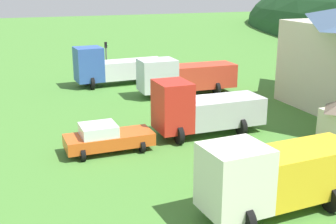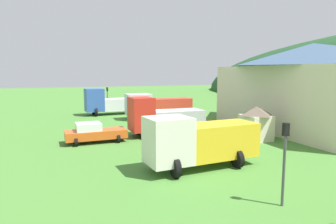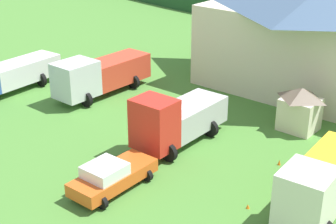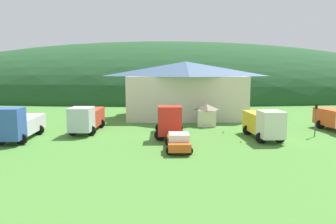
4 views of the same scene
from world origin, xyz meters
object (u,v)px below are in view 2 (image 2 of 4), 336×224
heavy_rig_striped (198,140)px  traffic_light_west (107,97)px  tow_truck_silver (156,105)px  depot_building (311,85)px  traffic_cone_mid_row (154,159)px  play_shed_cream (256,123)px  service_pickup_orange (94,133)px  traffic_cone_near_pickup (211,149)px  box_truck_blue (111,102)px  traffic_light_east (285,155)px  crane_truck_red (161,117)px

heavy_rig_striped → traffic_light_west: bearing=-92.9°
tow_truck_silver → depot_building: bearing=135.4°
heavy_rig_striped → traffic_cone_mid_row: (-2.79, -1.85, -1.71)m
play_shed_cream → service_pickup_orange: (-4.07, -13.04, -0.67)m
play_shed_cream → tow_truck_silver: 15.20m
traffic_cone_near_pickup → play_shed_cream: bearing=105.1°
tow_truck_silver → service_pickup_orange: tow_truck_silver is taller
play_shed_cream → traffic_cone_mid_row: play_shed_cream is taller
box_truck_blue → traffic_light_east: size_ratio=2.31×
tow_truck_silver → traffic_cone_mid_row: 18.01m
traffic_cone_mid_row → traffic_light_west: bearing=177.1°
heavy_rig_striped → service_pickup_orange: (-9.16, -4.93, -0.88)m
depot_building → play_shed_cream: (2.28, -8.32, -2.96)m
heavy_rig_striped → traffic_light_west: size_ratio=1.96×
heavy_rig_striped → service_pickup_orange: heavy_rig_striped is taller
crane_truck_red → traffic_cone_mid_row: size_ratio=15.03×
traffic_cone_mid_row → crane_truck_red: bearing=156.5°
depot_building → box_truck_blue: size_ratio=2.20×
play_shed_cream → crane_truck_red: (-4.87, -6.84, 0.18)m
tow_truck_silver → traffic_light_west: size_ratio=2.27×
traffic_light_east → crane_truck_red: bearing=179.3°
box_truck_blue → traffic_light_west: traffic_light_west is taller
depot_building → crane_truck_red: (-2.60, -15.16, -2.78)m
box_truck_blue → service_pickup_orange: size_ratio=1.70×
depot_building → heavy_rig_striped: depot_building is taller
crane_truck_red → service_pickup_orange: size_ratio=1.40×
box_truck_blue → tow_truck_silver: 7.41m
tow_truck_silver → crane_truck_red: (9.77, -2.77, 0.01)m
play_shed_cream → traffic_cone_near_pickup: size_ratio=4.53×
depot_building → traffic_light_west: (-20.78, -16.96, -2.19)m
service_pickup_orange → crane_truck_red: bearing=-173.7°
heavy_rig_striped → traffic_cone_mid_row: bearing=-60.5°
depot_building → box_truck_blue: bearing=-137.0°
box_truck_blue → service_pickup_orange: bearing=71.3°
box_truck_blue → heavy_rig_striped: box_truck_blue is taller
depot_building → box_truck_blue: 25.02m
play_shed_cream → crane_truck_red: crane_truck_red is taller
traffic_light_east → traffic_cone_near_pickup: traffic_light_east is taller
box_truck_blue → service_pickup_orange: 17.00m
crane_truck_red → heavy_rig_striped: 10.04m
service_pickup_orange → traffic_light_west: (-18.98, 4.39, 1.44)m
traffic_cone_near_pickup → box_truck_blue: bearing=-170.7°
depot_building → traffic_cone_mid_row: bearing=-75.9°
heavy_rig_striped → traffic_cone_mid_row: heavy_rig_striped is taller
tow_truck_silver → service_pickup_orange: bearing=50.1°
play_shed_cream → tow_truck_silver: bearing=-164.5°
box_truck_blue → crane_truck_red: (15.60, 1.80, -0.01)m
traffic_light_west → service_pickup_orange: bearing=-13.0°
heavy_rig_striped → traffic_cone_mid_row: 3.76m
play_shed_cream → traffic_light_west: size_ratio=0.80×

